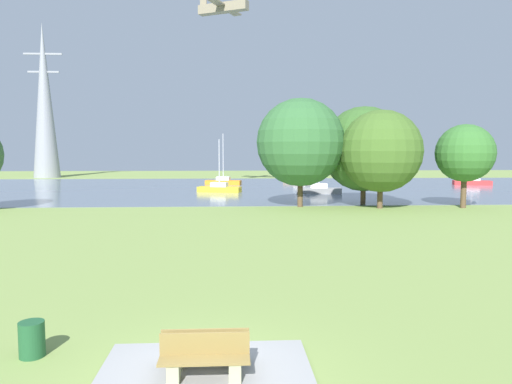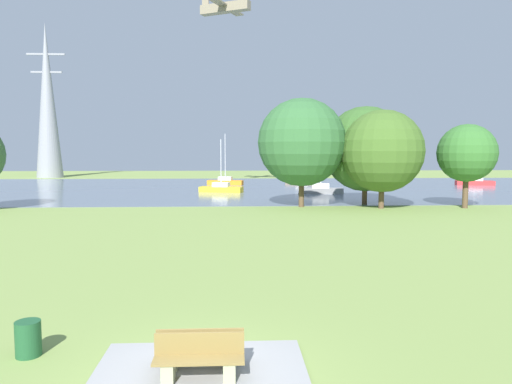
# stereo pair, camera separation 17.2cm
# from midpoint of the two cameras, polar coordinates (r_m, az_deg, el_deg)

# --- Properties ---
(ground_plane) EXTENTS (160.00, 160.00, 0.00)m
(ground_plane) POSITION_cam_midpoint_polar(r_m,az_deg,el_deg) (31.75, -3.78, -3.44)
(ground_plane) COLOR #7F994C
(concrete_pad) EXTENTS (4.40, 3.20, 0.10)m
(concrete_pad) POSITION_cam_midpoint_polar(r_m,az_deg,el_deg) (10.47, -6.19, -20.98)
(concrete_pad) COLOR #969696
(concrete_pad) RESTS_ON ground
(bench_facing_water) EXTENTS (1.80, 0.48, 0.89)m
(bench_facing_water) POSITION_cam_midpoint_polar(r_m,az_deg,el_deg) (10.54, -6.12, -18.29)
(bench_facing_water) COLOR #A1A67C
(bench_facing_water) RESTS_ON concrete_pad
(bench_facing_inland) EXTENTS (1.80, 0.48, 0.89)m
(bench_facing_inland) POSITION_cam_midpoint_polar(r_m,az_deg,el_deg) (10.05, -6.32, -19.50)
(bench_facing_inland) COLOR #A1A67C
(bench_facing_inland) RESTS_ON concrete_pad
(litter_bin) EXTENTS (0.56, 0.56, 0.80)m
(litter_bin) POSITION_cam_midpoint_polar(r_m,az_deg,el_deg) (12.33, -25.23, -15.58)
(litter_bin) COLOR #1E512D
(litter_bin) RESTS_ON ground
(water_surface) EXTENTS (140.00, 40.00, 0.02)m
(water_surface) POSITION_cam_midpoint_polar(r_m,az_deg,el_deg) (59.58, -3.28, 0.50)
(water_surface) COLOR slate
(water_surface) RESTS_ON ground
(sailboat_gray) EXTENTS (4.97, 2.22, 7.31)m
(sailboat_gray) POSITION_cam_midpoint_polar(r_m,az_deg,el_deg) (51.95, 7.84, 0.31)
(sailboat_gray) COLOR gray
(sailboat_gray) RESTS_ON water_surface
(sailboat_yellow) EXTENTS (5.03, 2.75, 5.88)m
(sailboat_yellow) POSITION_cam_midpoint_polar(r_m,az_deg,el_deg) (53.33, -4.10, 0.45)
(sailboat_yellow) COLOR yellow
(sailboat_yellow) RESTS_ON water_surface
(sailboat_orange) EXTENTS (5.01, 2.47, 6.93)m
(sailboat_orange) POSITION_cam_midpoint_polar(r_m,az_deg,el_deg) (65.08, -3.62, 1.27)
(sailboat_orange) COLOR orange
(sailboat_orange) RESTS_ON water_surface
(sailboat_brown) EXTENTS (4.91, 1.92, 6.71)m
(sailboat_brown) POSITION_cam_midpoint_polar(r_m,az_deg,el_deg) (70.55, 5.52, 1.54)
(sailboat_brown) COLOR brown
(sailboat_brown) RESTS_ON water_surface
(sailboat_red) EXTENTS (5.02, 2.56, 7.97)m
(sailboat_red) POSITION_cam_midpoint_polar(r_m,az_deg,el_deg) (70.63, 24.78, 1.12)
(sailboat_red) COLOR red
(sailboat_red) RESTS_ON water_surface
(tree_west_near) EXTENTS (7.21, 7.21, 8.93)m
(tree_west_near) POSITION_cam_midpoint_polar(r_m,az_deg,el_deg) (39.35, 5.62, 5.93)
(tree_west_near) COLOR brown
(tree_west_near) RESTS_ON ground
(tree_mid_shore) EXTENTS (7.26, 7.26, 8.42)m
(tree_mid_shore) POSITION_cam_midpoint_polar(r_m,az_deg,el_deg) (41.96, 13.08, 5.03)
(tree_mid_shore) COLOR brown
(tree_mid_shore) RESTS_ON ground
(tree_west_far) EXTENTS (6.59, 6.59, 7.90)m
(tree_west_far) POSITION_cam_midpoint_polar(r_m,az_deg,el_deg) (39.43, 15.01, 4.74)
(tree_west_far) COLOR brown
(tree_west_far) RESTS_ON ground
(tree_east_near) EXTENTS (4.65, 4.65, 6.77)m
(tree_east_near) POSITION_cam_midpoint_polar(r_m,az_deg,el_deg) (41.91, 24.02, 4.26)
(tree_east_near) COLOR brown
(tree_east_near) RESTS_ON ground
(electricity_pylon) EXTENTS (6.40, 4.40, 26.27)m
(electricity_pylon) POSITION_cam_midpoint_polar(r_m,az_deg,el_deg) (90.42, -23.63, 9.95)
(electricity_pylon) COLOR gray
(electricity_pylon) RESTS_ON ground
(light_aircraft) EXTENTS (6.23, 8.03, 2.10)m
(light_aircraft) POSITION_cam_midpoint_polar(r_m,az_deg,el_deg) (62.13, -3.67, 21.16)
(light_aircraft) COLOR gray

